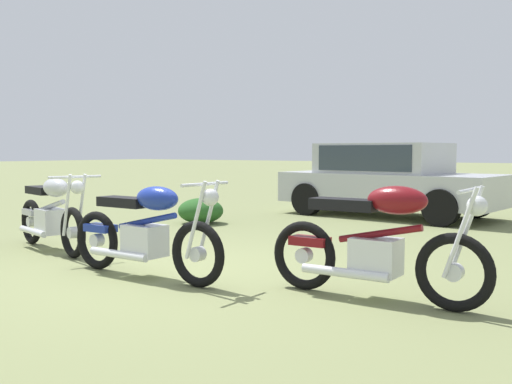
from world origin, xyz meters
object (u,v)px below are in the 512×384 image
shrub_low (201,211)px  motorcycle_maroon (376,243)px  car_silver (387,176)px  motorcycle_blue (145,231)px  motorcycle_silver (51,214)px

shrub_low → motorcycle_maroon: bearing=-35.5°
motorcycle_maroon → car_silver: 6.68m
motorcycle_maroon → shrub_low: 5.72m
motorcycle_blue → car_silver: 6.72m
car_silver → shrub_low: (-2.31, -2.94, -0.57)m
shrub_low → motorcycle_blue: bearing=-57.9°
motorcycle_silver → shrub_low: (-0.20, 3.28, -0.26)m
motorcycle_maroon → shrub_low: motorcycle_maroon is taller
motorcycle_silver → motorcycle_maroon: 4.45m
car_silver → shrub_low: bearing=-122.0°
motorcycle_maroon → motorcycle_blue: bearing=-168.9°
motorcycle_silver → motorcycle_blue: same height
car_silver → shrub_low: car_silver is taller
motorcycle_silver → motorcycle_maroon: (4.45, -0.04, 0.01)m
motorcycle_blue → motorcycle_silver: bearing=169.0°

